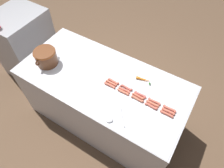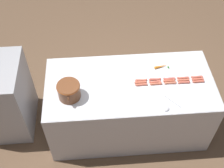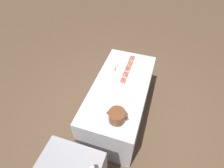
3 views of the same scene
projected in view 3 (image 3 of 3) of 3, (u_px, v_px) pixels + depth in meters
The scene contains 20 objects.
ground_plane at pixel (119, 114), 3.80m from camera, with size 20.00×20.00×0.00m, color brown.
griddle_counter at pixel (120, 101), 3.48m from camera, with size 0.95×1.97×0.88m.
hot_dog_0 at pixel (134, 58), 3.66m from camera, with size 0.03×0.14×0.03m.
hot_dog_1 at pixel (132, 64), 3.55m from camera, with size 0.03×0.14×0.03m.
hot_dog_2 at pixel (130, 69), 3.45m from camera, with size 0.03×0.14×0.03m.
hot_dog_3 at pixel (127, 74), 3.34m from camera, with size 0.03×0.14×0.03m.
hot_dog_4 at pixel (125, 81), 3.23m from camera, with size 0.03×0.14×0.03m.
hot_dog_5 at pixel (132, 58), 3.67m from camera, with size 0.03×0.14×0.03m.
hot_dog_6 at pixel (130, 63), 3.56m from camera, with size 0.03×0.14×0.03m.
hot_dog_7 at pixel (128, 68), 3.45m from camera, with size 0.03×0.14×0.03m.
hot_dog_8 at pixel (126, 74), 3.34m from camera, with size 0.04×0.14×0.03m.
hot_dog_9 at pixel (123, 80), 3.23m from camera, with size 0.03×0.14×0.03m.
hot_dog_10 at pixel (130, 58), 3.68m from camera, with size 0.03×0.14×0.03m.
hot_dog_11 at pixel (128, 63), 3.57m from camera, with size 0.03×0.14×0.03m.
hot_dog_12 at pixel (126, 68), 3.46m from camera, with size 0.03×0.14×0.03m.
hot_dog_13 at pixel (124, 74), 3.35m from camera, with size 0.03×0.14×0.03m.
hot_dog_14 at pixel (121, 80), 3.24m from camera, with size 0.03×0.14×0.03m.
bean_pot at pixel (117, 116), 2.60m from camera, with size 0.32×0.26×0.19m.
serving_spoon at pixel (146, 75), 3.33m from camera, with size 0.23×0.21×0.02m.
carrot at pixel (116, 67), 3.47m from camera, with size 0.07×0.18×0.03m.
Camera 3 is at (-0.53, 2.11, 3.18)m, focal length 29.08 mm.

